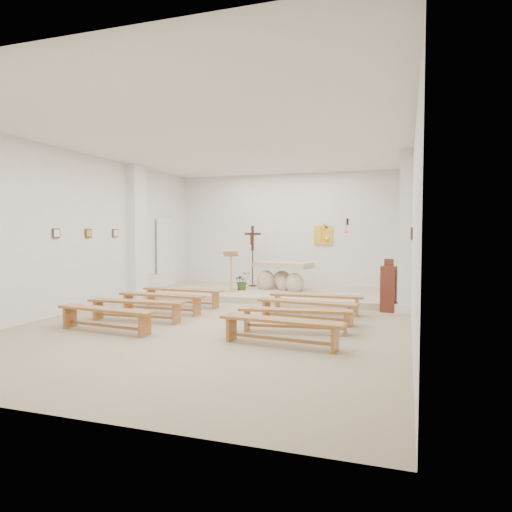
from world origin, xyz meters
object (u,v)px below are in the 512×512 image
(altar, at_px, (282,278))
(lectern, at_px, (231,271))
(bench_left_fourth, at_px, (106,314))
(bench_right_front, at_px, (316,299))
(bench_right_fourth, at_px, (281,326))
(donation_pedestal, at_px, (389,288))
(bench_left_front, at_px, (182,293))
(crucifix_stand, at_px, (252,251))
(bench_right_second, at_px, (307,306))
(bench_right_third, at_px, (295,315))
(bench_left_third, at_px, (136,306))
(bench_left_second, at_px, (162,299))

(altar, distance_m, lectern, 1.46)
(bench_left_fourth, bearing_deg, bench_right_front, 48.92)
(bench_right_fourth, bearing_deg, donation_pedestal, 74.66)
(bench_left_front, xyz_separation_m, bench_right_front, (3.17, 0.00, 0.00))
(altar, bearing_deg, donation_pedestal, -15.29)
(lectern, relative_size, bench_left_front, 0.56)
(lectern, xyz_separation_m, crucifix_stand, (0.21, 1.20, 0.48))
(lectern, xyz_separation_m, bench_right_second, (2.71, -2.88, -0.39))
(altar, height_order, bench_right_front, altar)
(donation_pedestal, relative_size, bench_right_second, 0.58)
(bench_left_front, bearing_deg, bench_right_fourth, -41.10)
(altar, relative_size, bench_left_front, 0.88)
(crucifix_stand, xyz_separation_m, bench_left_front, (-0.68, -3.12, -0.87))
(bench_right_front, relative_size, bench_right_second, 0.99)
(bench_right_second, xyz_separation_m, bench_right_third, (-0.00, -0.96, 0.00))
(bench_right_front, height_order, bench_left_third, same)
(lectern, xyz_separation_m, bench_right_fourth, (2.71, -4.79, -0.39))
(bench_right_front, bearing_deg, bench_left_second, -164.70)
(lectern, distance_m, bench_right_front, 3.34)
(crucifix_stand, distance_m, bench_left_third, 5.15)
(bench_left_second, relative_size, bench_left_fourth, 0.99)
(bench_left_third, bearing_deg, donation_pedestal, 26.79)
(bench_right_front, distance_m, bench_left_third, 3.70)
(bench_right_second, bearing_deg, bench_right_third, -83.41)
(bench_left_second, xyz_separation_m, bench_right_second, (3.17, 0.00, 0.00))
(crucifix_stand, bearing_deg, bench_left_second, -86.04)
(bench_right_front, bearing_deg, bench_right_fourth, -91.51)
(bench_left_second, relative_size, bench_right_fourth, 0.99)
(lectern, height_order, bench_right_front, lectern)
(bench_right_second, bearing_deg, bench_right_fourth, -83.41)
(bench_left_third, relative_size, bench_left_fourth, 1.00)
(bench_left_second, xyz_separation_m, bench_right_third, (3.17, -0.96, 0.00))
(bench_left_second, height_order, bench_left_third, same)
(bench_left_second, bearing_deg, bench_right_fourth, -29.25)
(bench_left_second, xyz_separation_m, bench_right_fourth, (3.17, -1.91, 0.00))
(donation_pedestal, bearing_deg, bench_right_front, -143.25)
(donation_pedestal, bearing_deg, bench_right_third, -109.85)
(bench_left_fourth, bearing_deg, lectern, 91.22)
(crucifix_stand, distance_m, bench_right_front, 4.09)
(bench_right_third, bearing_deg, bench_left_second, 155.48)
(bench_left_front, bearing_deg, bench_left_fourth, -88.93)
(bench_left_second, distance_m, bench_right_second, 3.17)
(bench_right_fourth, bearing_deg, bench_right_second, 96.29)
(bench_left_front, relative_size, bench_left_third, 1.00)
(bench_left_second, distance_m, bench_right_third, 3.31)
(bench_right_second, height_order, bench_left_fourth, same)
(bench_right_third, bearing_deg, bench_left_fourth, -170.92)
(donation_pedestal, height_order, bench_left_second, donation_pedestal)
(crucifix_stand, bearing_deg, bench_right_second, -45.18)
(bench_left_third, bearing_deg, bench_right_fourth, -20.28)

